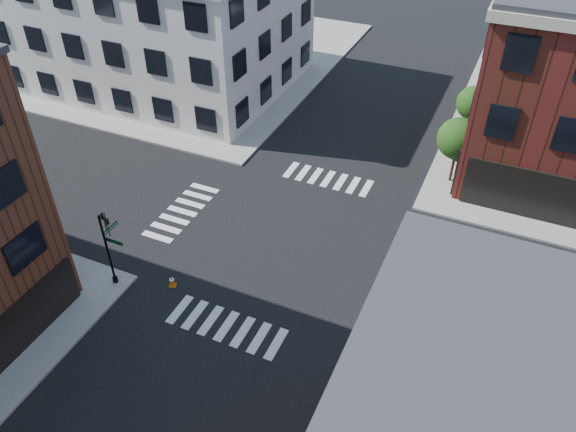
% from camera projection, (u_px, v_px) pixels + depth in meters
% --- Properties ---
extents(ground, '(120.00, 120.00, 0.00)m').
position_uv_depth(ground, '(285.00, 241.00, 32.58)').
color(ground, black).
rests_on(ground, ground).
extents(sidewalk_nw, '(30.00, 30.00, 0.15)m').
position_uv_depth(sidewalk_nw, '(177.00, 54.00, 54.33)').
color(sidewalk_nw, gray).
rests_on(sidewalk_nw, ground).
extents(building_nw, '(22.00, 16.00, 11.00)m').
position_uv_depth(building_nw, '(156.00, 16.00, 46.74)').
color(building_nw, silver).
rests_on(building_nw, ground).
extents(tree_near, '(2.69, 2.69, 4.49)m').
position_uv_depth(tree_near, '(459.00, 141.00, 35.36)').
color(tree_near, black).
rests_on(tree_near, ground).
extents(tree_far, '(2.43, 2.43, 4.07)m').
position_uv_depth(tree_far, '(474.00, 105.00, 39.84)').
color(tree_far, black).
rests_on(tree_far, ground).
extents(signal_pole, '(1.29, 1.24, 4.60)m').
position_uv_depth(signal_pole, '(108.00, 242.00, 28.17)').
color(signal_pole, black).
rests_on(signal_pole, ground).
extents(box_truck, '(7.69, 3.18, 3.40)m').
position_uv_depth(box_truck, '(481.00, 345.00, 24.42)').
color(box_truck, white).
rests_on(box_truck, ground).
extents(traffic_cone, '(0.46, 0.46, 0.66)m').
position_uv_depth(traffic_cone, '(172.00, 281.00, 29.57)').
color(traffic_cone, '#CB6209').
rests_on(traffic_cone, ground).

